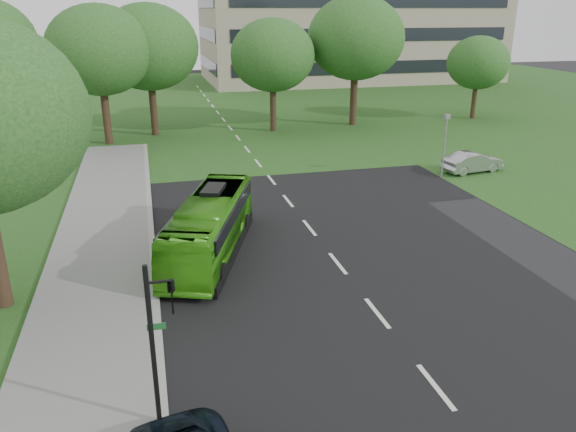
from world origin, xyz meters
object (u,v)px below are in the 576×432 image
object	(u,v)px
sedan	(473,162)
traffic_light	(157,335)
tree_park_b	(148,47)
tree_park_a	(99,50)
tree_park_d	(356,38)
bus	(210,226)
tree_park_e	(478,63)
camera_pole	(445,137)
tree_park_c	(273,55)

from	to	relation	value
sedan	traffic_light	size ratio (longest dim) A/B	0.90
tree_park_b	tree_park_a	bearing A→B (deg)	-145.43
tree_park_b	tree_park_d	xyz separation A→B (m)	(16.88, 0.06, 0.47)
bus	traffic_light	xyz separation A→B (m)	(-2.32, -9.93, 1.31)
tree_park_e	traffic_light	distance (m)	45.64
tree_park_b	camera_pole	xyz separation A→B (m)	(16.24, -16.82, -4.32)
tree_park_a	camera_pole	distance (m)	24.80
tree_park_b	traffic_light	distance (m)	34.78
tree_park_d	camera_pole	size ratio (longest dim) A/B	2.81
bus	sedan	world-z (taller)	bus
traffic_light	tree_park_b	bearing A→B (deg)	112.13
traffic_light	camera_pole	world-z (taller)	traffic_light
bus	tree_park_a	bearing A→B (deg)	122.53
tree_park_b	tree_park_d	bearing A→B (deg)	0.22
tree_park_c	sedan	distance (m)	18.63
tree_park_a	tree_park_c	size ratio (longest dim) A/B	1.11
camera_pole	bus	bearing A→B (deg)	-146.58
sedan	tree_park_d	bearing A→B (deg)	-3.14
bus	traffic_light	size ratio (longest dim) A/B	2.03
tree_park_c	camera_pole	xyz separation A→B (m)	(6.70, -15.96, -3.61)
bus	camera_pole	xyz separation A→B (m)	(14.75, 7.76, 1.24)
tree_park_e	traffic_light	xyz separation A→B (m)	(-29.53, -34.71, -2.48)
traffic_light	tree_park_c	bearing A→B (deg)	96.37
bus	camera_pole	world-z (taller)	camera_pole
tree_park_e	tree_park_c	bearing A→B (deg)	-176.84
sedan	camera_pole	xyz separation A→B (m)	(-2.45, -0.66, 1.82)
tree_park_a	tree_park_b	distance (m)	4.22
sedan	traffic_light	distance (m)	26.85
traffic_light	camera_pole	distance (m)	24.58
tree_park_d	bus	size ratio (longest dim) A/B	1.23
tree_park_a	tree_park_e	world-z (taller)	tree_park_a
bus	traffic_light	bearing A→B (deg)	-83.24
tree_park_a	tree_park_c	distance (m)	13.13
bus	tree_park_b	bearing A→B (deg)	113.40
tree_park_a	tree_park_e	xyz separation A→B (m)	(32.18, 2.59, -1.76)
tree_park_a	tree_park_c	xyz separation A→B (m)	(13.02, 1.54, -0.70)
tree_park_d	bus	distance (m)	29.67
tree_park_a	bus	world-z (taller)	tree_park_a
tree_park_a	bus	xyz separation A→B (m)	(4.97, -22.19, -5.55)
tree_park_c	camera_pole	distance (m)	17.68
tree_park_e	camera_pole	xyz separation A→B (m)	(-12.47, -17.02, -2.54)
tree_park_e	sedan	size ratio (longest dim) A/B	1.90
tree_park_a	sedan	bearing A→B (deg)	-31.84
tree_park_b	camera_pole	size ratio (longest dim) A/B	2.64
tree_park_c	bus	bearing A→B (deg)	-108.74
tree_park_a	tree_park_b	world-z (taller)	tree_park_b
bus	sedan	size ratio (longest dim) A/B	2.25
tree_park_a	traffic_light	world-z (taller)	tree_park_a
sedan	bus	bearing A→B (deg)	106.62
tree_park_b	bus	size ratio (longest dim) A/B	1.15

